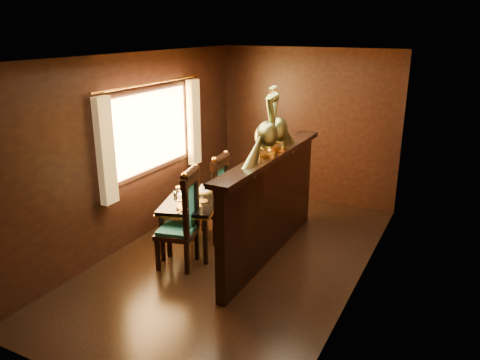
{
  "coord_description": "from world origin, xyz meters",
  "views": [
    {
      "loc": [
        2.46,
        -4.71,
        2.82
      ],
      "look_at": [
        -0.08,
        0.25,
        0.97
      ],
      "focal_mm": 35.0,
      "sensor_mm": 36.0,
      "label": 1
    }
  ],
  "objects": [
    {
      "name": "chair_left",
      "position": [
        -0.46,
        -0.43,
        0.66
      ],
      "size": [
        0.55,
        0.57,
        1.27
      ],
      "rotation": [
        0.0,
        0.0,
        0.23
      ],
      "color": "black",
      "rests_on": "ground"
    },
    {
      "name": "ground",
      "position": [
        0.0,
        0.0,
        0.0
      ],
      "size": [
        5.0,
        5.0,
        0.0
      ],
      "primitive_type": "plane",
      "color": "black",
      "rests_on": "ground"
    },
    {
      "name": "chair_right",
      "position": [
        -0.52,
        0.4,
        0.64
      ],
      "size": [
        0.48,
        0.5,
        1.23
      ],
      "rotation": [
        0.0,
        0.0,
        0.08
      ],
      "color": "black",
      "rests_on": "ground"
    },
    {
      "name": "room_shell",
      "position": [
        -0.09,
        0.02,
        1.58
      ],
      "size": [
        3.04,
        5.04,
        2.52
      ],
      "color": "black",
      "rests_on": "ground"
    },
    {
      "name": "peacock_right",
      "position": [
        0.33,
        0.44,
        1.75
      ],
      "size": [
        0.25,
        0.66,
        0.79
      ],
      "primitive_type": null,
      "color": "#1C543C",
      "rests_on": "partition"
    },
    {
      "name": "partition",
      "position": [
        0.32,
        0.3,
        0.71
      ],
      "size": [
        0.26,
        2.7,
        1.36
      ],
      "color": "black",
      "rests_on": "ground"
    },
    {
      "name": "dining_table",
      "position": [
        -0.71,
        0.11,
        0.6
      ],
      "size": [
        1.0,
        1.3,
        0.87
      ],
      "rotation": [
        0.0,
        0.0,
        0.31
      ],
      "color": "black",
      "rests_on": "ground"
    },
    {
      "name": "peacock_left",
      "position": [
        0.33,
        0.13,
        1.76
      ],
      "size": [
        0.25,
        0.67,
        0.8
      ],
      "primitive_type": null,
      "color": "#1C543C",
      "rests_on": "partition"
    }
  ]
}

